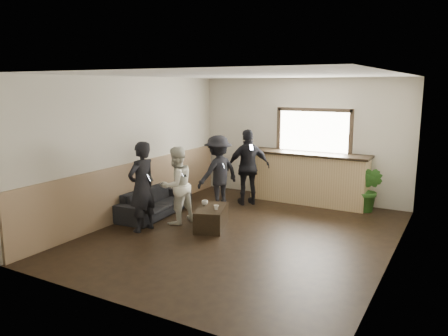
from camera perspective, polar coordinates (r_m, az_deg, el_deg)
The scene contains 12 objects.
ground at distance 7.92m, azimuth 2.44°, elevation -8.67°, with size 5.00×6.00×0.01m, color black.
room_shell at distance 7.91m, azimuth -2.24°, elevation 2.30°, with size 5.01×6.01×2.80m.
bar_counter at distance 10.05m, azimuth 11.00°, elevation -0.87°, with size 2.70×0.68×2.13m.
sofa at distance 9.14m, azimuth -9.02°, elevation -4.37°, with size 1.83×0.72×0.54m, color black.
coffee_table at distance 8.20m, azimuth -1.65°, elevation -6.51°, with size 0.50×0.89×0.40m, color black.
cup_a at distance 8.29m, azimuth -2.54°, elevation -4.55°, with size 0.12×0.12×0.09m, color silver.
cup_b at distance 7.99m, azimuth -1.03°, elevation -5.17°, with size 0.09×0.09×0.08m, color silver.
potted_plant at distance 9.62m, azimuth 18.42°, elevation -2.71°, with size 0.53×0.43×0.96m, color #2D6623.
person_a at distance 8.04m, azimuth -10.67°, elevation -2.41°, with size 0.50×0.64×1.65m.
person_b at distance 8.40m, azimuth -6.24°, elevation -2.26°, with size 0.74×0.85×1.50m.
person_c at distance 9.37m, azimuth -0.77°, elevation -0.55°, with size 0.90×1.17×1.59m.
person_d at distance 9.69m, azimuth 3.20°, elevation 0.11°, with size 1.00×0.98×1.69m.
Camera 1 is at (3.37, -6.66, 2.63)m, focal length 35.00 mm.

